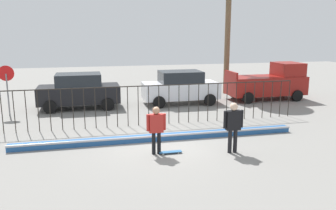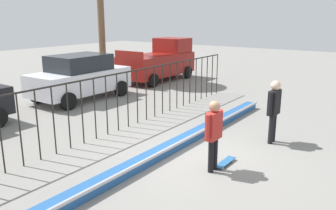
{
  "view_description": "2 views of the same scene",
  "coord_description": "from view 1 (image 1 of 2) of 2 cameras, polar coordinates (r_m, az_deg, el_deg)",
  "views": [
    {
      "loc": [
        -2.64,
        -11.89,
        4.17
      ],
      "look_at": [
        0.45,
        1.2,
        1.28
      ],
      "focal_mm": 37.2,
      "sensor_mm": 36.0,
      "label": 1
    },
    {
      "loc": [
        -7.06,
        -4.17,
        3.48
      ],
      "look_at": [
        0.32,
        1.06,
        1.15
      ],
      "focal_mm": 37.18,
      "sensor_mm": 36.0,
      "label": 2
    }
  ],
  "objects": [
    {
      "name": "ground_plane",
      "position": [
        12.87,
        -0.72,
        -6.78
      ],
      "size": [
        60.0,
        60.0,
        0.0
      ],
      "primitive_type": "plane",
      "color": "gray"
    },
    {
      "name": "bowl_coping_ledge",
      "position": [
        13.53,
        -1.41,
        -5.3
      ],
      "size": [
        11.0,
        0.41,
        0.27
      ],
      "color": "#235699",
      "rests_on": "ground"
    },
    {
      "name": "perimeter_fence",
      "position": [
        15.49,
        -3.2,
        0.7
      ],
      "size": [
        14.04,
        0.04,
        1.8
      ],
      "color": "black",
      "rests_on": "ground"
    },
    {
      "name": "skateboarder",
      "position": [
        11.82,
        -1.94,
        -3.44
      ],
      "size": [
        0.67,
        0.25,
        1.66
      ],
      "rotation": [
        0.0,
        0.0,
        0.34
      ],
      "color": "black",
      "rests_on": "ground"
    },
    {
      "name": "skateboard",
      "position": [
        12.12,
        0.39,
        -7.7
      ],
      "size": [
        0.8,
        0.2,
        0.07
      ],
      "rotation": [
        0.0,
        0.0,
        0.34
      ],
      "color": "#26598C",
      "rests_on": "ground"
    },
    {
      "name": "camera_operator",
      "position": [
        12.13,
        10.65,
        -2.92
      ],
      "size": [
        0.72,
        0.27,
        1.77
      ],
      "rotation": [
        0.0,
        0.0,
        3.14
      ],
      "color": "black",
      "rests_on": "ground"
    },
    {
      "name": "parked_car_black",
      "position": [
        19.48,
        -14.37,
        2.29
      ],
      "size": [
        4.3,
        2.12,
        1.9
      ],
      "rotation": [
        0.0,
        0.0,
        0.01
      ],
      "color": "black",
      "rests_on": "ground"
    },
    {
      "name": "parked_car_white",
      "position": [
        20.09,
        2.05,
        2.95
      ],
      "size": [
        4.3,
        2.12,
        1.9
      ],
      "rotation": [
        0.0,
        0.0,
        -0.03
      ],
      "color": "silver",
      "rests_on": "ground"
    },
    {
      "name": "pickup_truck",
      "position": [
        22.25,
        16.23,
        3.54
      ],
      "size": [
        4.7,
        2.12,
        2.24
      ],
      "rotation": [
        0.0,
        0.0,
        0.05
      ],
      "color": "maroon",
      "rests_on": "ground"
    },
    {
      "name": "stop_sign",
      "position": [
        18.86,
        -24.89,
        3.21
      ],
      "size": [
        0.76,
        0.07,
        2.5
      ],
      "color": "slate",
      "rests_on": "ground"
    }
  ]
}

